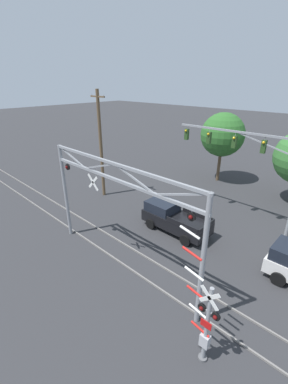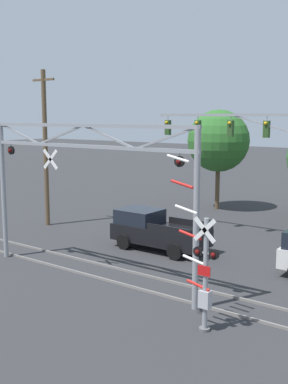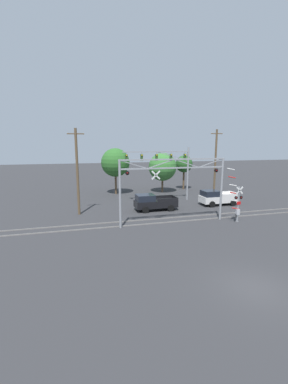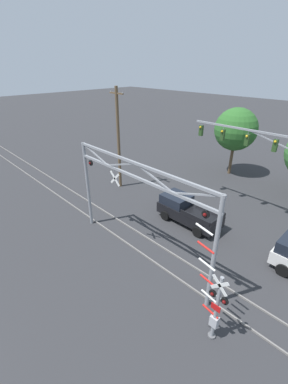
{
  "view_description": "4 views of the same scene",
  "coord_description": "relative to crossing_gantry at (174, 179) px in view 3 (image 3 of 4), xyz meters",
  "views": [
    {
      "loc": [
        9.36,
        4.43,
        10.16
      ],
      "look_at": [
        -0.98,
        15.3,
        3.58
      ],
      "focal_mm": 24.0,
      "sensor_mm": 36.0,
      "label": 1
    },
    {
      "loc": [
        13.55,
        -1.78,
        6.72
      ],
      "look_at": [
        1.71,
        13.97,
        3.62
      ],
      "focal_mm": 45.0,
      "sensor_mm": 36.0,
      "label": 2
    },
    {
      "loc": [
        -9.27,
        -10.82,
        7.76
      ],
      "look_at": [
        -2.43,
        14.23,
        2.94
      ],
      "focal_mm": 24.0,
      "sensor_mm": 36.0,
      "label": 3
    },
    {
      "loc": [
        9.69,
        3.4,
        11.24
      ],
      "look_at": [
        -1.73,
        14.46,
        3.21
      ],
      "focal_mm": 24.0,
      "sensor_mm": 36.0,
      "label": 4
    }
  ],
  "objects": [
    {
      "name": "utility_pole_right",
      "position": [
        10.46,
        10.09,
        0.64
      ],
      "size": [
        1.8,
        0.28,
        9.87
      ],
      "color": "brown",
      "rests_on": "ground_plane"
    },
    {
      "name": "utility_pole_left",
      "position": [
        -8.93,
        5.92,
        0.44
      ],
      "size": [
        1.8,
        0.28,
        9.49
      ],
      "color": "brown",
      "rests_on": "ground_plane"
    },
    {
      "name": "rail_track_far",
      "position": [
        0.01,
        1.72,
        -4.4
      ],
      "size": [
        80.0,
        0.08,
        0.1
      ],
      "primitive_type": "cube",
      "color": "gray",
      "rests_on": "ground_plane"
    },
    {
      "name": "traffic_signal_span",
      "position": [
        3.5,
        9.95,
        0.76
      ],
      "size": [
        9.36,
        0.39,
        7.4
      ],
      "color": "gray",
      "rests_on": "ground_plane"
    },
    {
      "name": "background_tree_far_left_verge",
      "position": [
        9.18,
        18.15,
        -0.04
      ],
      "size": [
        2.94,
        2.94,
        5.91
      ],
      "color": "brown",
      "rests_on": "ground_plane"
    },
    {
      "name": "background_tree_far_right_verge",
      "position": [
        -2.99,
        16.96,
        0.52
      ],
      "size": [
        4.45,
        4.45,
        7.21
      ],
      "color": "brown",
      "rests_on": "ground_plane"
    },
    {
      "name": "ground_plane",
      "position": [
        0.01,
        -12.19,
        -4.45
      ],
      "size": [
        200.0,
        200.0,
        0.0
      ],
      "primitive_type": "plane",
      "color": "#303033"
    },
    {
      "name": "pickup_truck_lead",
      "position": [
        -0.3,
        5.48,
        -3.46
      ],
      "size": [
        5.01,
        2.27,
        1.96
      ],
      "color": "black",
      "rests_on": "ground_plane"
    },
    {
      "name": "crossing_gantry",
      "position": [
        0.0,
        0.0,
        0.0
      ],
      "size": [
        10.8,
        0.27,
        6.44
      ],
      "color": "gray",
      "rests_on": "ground_plane"
    },
    {
      "name": "crossing_signal_mast",
      "position": [
        6.35,
        -1.34,
        -2.55
      ],
      "size": [
        1.91,
        0.35,
        5.54
      ],
      "color": "gray",
      "rests_on": "ground_plane"
    },
    {
      "name": "background_tree_beyond_span",
      "position": [
        4.65,
        16.46,
        -0.28
      ],
      "size": [
        4.54,
        4.54,
        6.45
      ],
      "color": "brown",
      "rests_on": "ground_plane"
    },
    {
      "name": "rail_track_near",
      "position": [
        0.01,
        0.28,
        -4.4
      ],
      "size": [
        80.0,
        0.08,
        0.1
      ],
      "primitive_type": "cube",
      "color": "gray",
      "rests_on": "ground_plane"
    },
    {
      "name": "pickup_truck_following",
      "position": [
        8.45,
        5.93,
        -3.47
      ],
      "size": [
        4.84,
        2.27,
        1.96
      ],
      "color": "silver",
      "rests_on": "ground_plane"
    }
  ]
}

